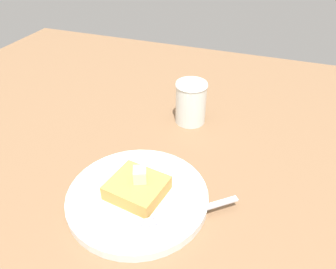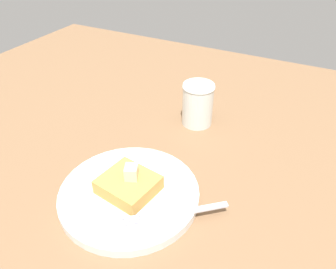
{
  "view_description": "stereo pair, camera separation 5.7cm",
  "coord_description": "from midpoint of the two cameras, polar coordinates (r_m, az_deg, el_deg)",
  "views": [
    {
      "loc": [
        39.9,
        26.14,
        40.34
      ],
      "look_at": [
        -4.12,
        10.02,
        6.96
      ],
      "focal_mm": 35.0,
      "sensor_mm": 36.0,
      "label": 1
    },
    {
      "loc": [
        37.6,
        31.41,
        40.34
      ],
      "look_at": [
        -4.12,
        10.02,
        6.96
      ],
      "focal_mm": 35.0,
      "sensor_mm": 36.0,
      "label": 2
    }
  ],
  "objects": [
    {
      "name": "butter_pat_primary",
      "position": [
        0.49,
        -8.31,
        -7.09
      ],
      "size": [
        2.68,
        2.57,
        2.1
      ],
      "primitive_type": "cube",
      "rotation": [
        0.0,
        0.0,
        0.41
      ],
      "color": "beige",
      "rests_on": "toast_slice_center"
    },
    {
      "name": "syrup_jar",
      "position": [
        0.67,
        1.55,
        5.17
      ],
      "size": [
        6.48,
        6.48,
        8.85
      ],
      "color": "#3C1206",
      "rests_on": "table_surface"
    },
    {
      "name": "table_surface",
      "position": [
        0.62,
        -12.78,
        -4.63
      ],
      "size": [
        116.19,
        116.19,
        2.46
      ],
      "primitive_type": "cube",
      "color": "brown",
      "rests_on": "ground"
    },
    {
      "name": "plate",
      "position": [
        0.52,
        -8.54,
        -10.75
      ],
      "size": [
        21.71,
        21.71,
        1.5
      ],
      "color": "silver",
      "rests_on": "table_surface"
    },
    {
      "name": "toast_slice_center",
      "position": [
        0.5,
        -8.72,
        -9.31
      ],
      "size": [
        8.54,
        9.13,
        2.41
      ],
      "primitive_type": "cube",
      "rotation": [
        0.0,
        0.0,
        -0.16
      ],
      "color": "#C48E41",
      "rests_on": "plate"
    },
    {
      "name": "fork",
      "position": [
        0.48,
        -1.25,
        -13.95
      ],
      "size": [
        11.52,
        13.07,
        0.36
      ],
      "color": "silver",
      "rests_on": "plate"
    }
  ]
}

